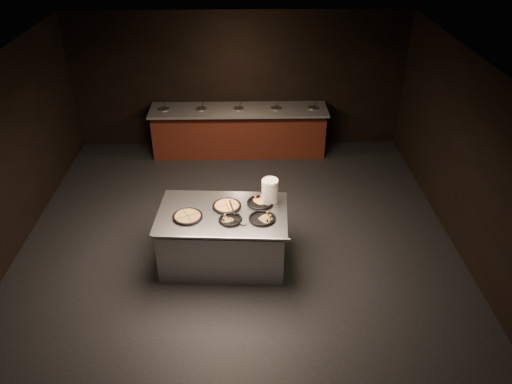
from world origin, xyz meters
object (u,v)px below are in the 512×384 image
serving_counter (223,238)px  plate_stack (270,191)px  pan_veggie_whole (188,216)px  pan_cheese_whole (227,206)px

serving_counter → plate_stack: plate_stack is taller
pan_veggie_whole → pan_cheese_whole: bearing=25.4°
serving_counter → pan_veggie_whole: size_ratio=4.50×
serving_counter → plate_stack: 1.01m
pan_veggie_whole → pan_cheese_whole: same height
serving_counter → pan_veggie_whole: (-0.49, -0.12, 0.49)m
pan_veggie_whole → serving_counter: bearing=13.1°
plate_stack → pan_veggie_whole: (-1.20, -0.39, -0.17)m
serving_counter → plate_stack: (0.71, 0.28, 0.66)m
pan_veggie_whole → pan_cheese_whole: (0.56, 0.26, -0.00)m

